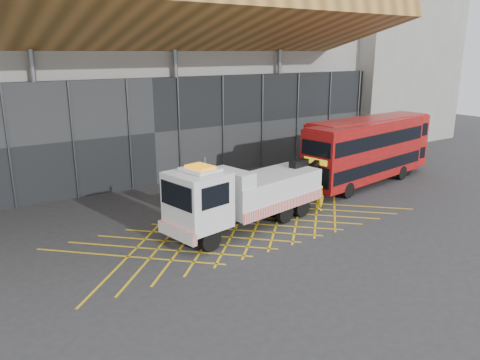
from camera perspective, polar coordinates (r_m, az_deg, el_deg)
ground_plane at (r=26.10m, az=-3.59°, el=-6.81°), size 120.00×120.00×0.00m
road_markings at (r=27.32m, az=0.75°, el=-5.73°), size 21.56×7.16×0.01m
construction_building at (r=41.71m, az=-14.95°, el=13.70°), size 55.00×23.97×18.00m
east_building at (r=57.60m, az=16.39°, el=14.96°), size 15.00×12.00×20.00m
recovery_truck at (r=26.68m, az=0.42°, el=-1.78°), size 12.32×4.59×4.27m
bus_towed at (r=36.49m, az=15.03°, el=3.55°), size 12.15×4.34×4.84m
bus_second at (r=38.14m, az=15.48°, el=4.06°), size 12.15×3.50×4.89m
worker at (r=30.39m, az=9.78°, el=-2.12°), size 0.55×0.69×1.63m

